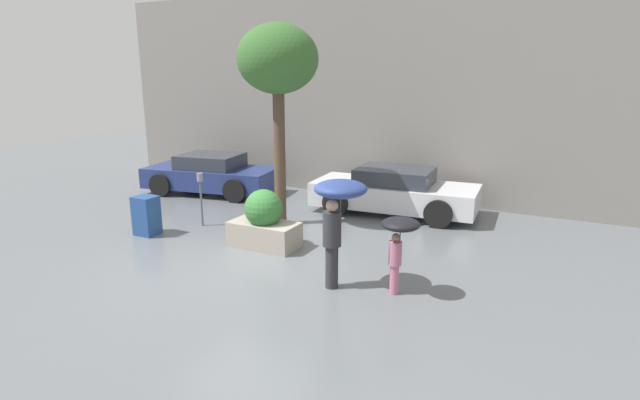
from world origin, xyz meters
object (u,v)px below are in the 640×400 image
Objects in this scene: person_child at (399,235)px; parking_meter at (200,188)px; parked_car_far at (211,174)px; planter_box at (264,222)px; person_adult at (338,205)px; street_tree at (278,63)px; newspaper_box at (146,216)px; parked_car_near at (394,192)px.

person_child is 1.03× the size of parking_meter.
parked_car_far is at bearing 125.30° from parking_meter.
parking_meter is (-2.18, 0.58, 0.39)m from planter_box.
parked_car_far is 3.50m from parking_meter.
person_adult is 0.40× the size of street_tree.
parking_meter is 1.39m from newspaper_box.
person_adult is 5.12m from parked_car_near.
street_tree is 3.46m from parking_meter.
street_tree reaches higher than newspaper_box.
newspaper_box is at bearing -170.99° from parked_car_far.
planter_box is at bearing 153.50° from parked_car_near.
newspaper_box is (-4.43, -4.35, -0.13)m from parked_car_near.
person_child is (1.03, 0.15, -0.41)m from person_adult.
person_adult is at bearing -143.12° from person_child.
parked_car_near is at bearing 67.43° from planter_box.
person_child is at bearing -16.28° from parking_meter.
planter_box is 0.35× the size of parked_car_far.
planter_box is 2.29m from parking_meter.
planter_box is 2.90m from newspaper_box.
planter_box reaches higher than parked_car_far.
person_child reaches higher than parked_car_far.
planter_box is 4.13m from parked_car_near.
planter_box is at bearing 10.74° from newspaper_box.
person_adult reaches higher than parked_car_near.
parked_car_far is at bearing 108.76° from newspaper_box.
newspaper_box is at bearing 130.54° from parked_car_near.
street_tree is 4.60m from newspaper_box.
parked_car_far is 4.68× the size of newspaper_box.
street_tree reaches higher than parked_car_near.
parked_car_near and parked_car_far have the same top height.
person_child is at bearing -29.58° from person_adult.
planter_box is at bearing -14.82° from parking_meter.
parking_meter is at bearing -167.86° from person_child.
planter_box reaches higher than parked_car_near.
planter_box is 0.78× the size of person_adult.
parked_car_near is 4.85× the size of newspaper_box.
parked_car_near is 5.79m from parked_car_far.
person_adult is at bearing -27.36° from planter_box.
newspaper_box is (-5.13, 0.64, -1.01)m from person_adult.
parked_car_far is at bearing 140.80° from planter_box.
planter_box is 1.09× the size of person_child.
person_adult is 1.12m from person_child.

